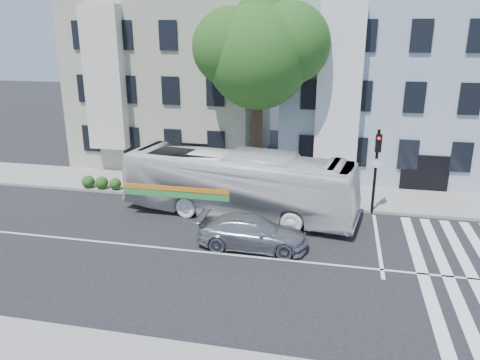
% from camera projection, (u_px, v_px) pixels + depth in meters
% --- Properties ---
extents(ground, '(120.00, 120.00, 0.00)m').
position_uv_depth(ground, '(220.00, 254.00, 19.45)').
color(ground, black).
rests_on(ground, ground).
extents(sidewalk_far, '(80.00, 4.00, 0.15)m').
position_uv_depth(sidewalk_far, '(255.00, 191.00, 26.88)').
color(sidewalk_far, gray).
rests_on(sidewalk_far, ground).
extents(building_left, '(12.00, 10.00, 11.00)m').
position_uv_depth(building_left, '(177.00, 80.00, 33.15)').
color(building_left, gray).
rests_on(building_left, ground).
extents(building_right, '(12.00, 10.00, 11.00)m').
position_uv_depth(building_right, '(381.00, 85.00, 30.32)').
color(building_right, '#93A7AF').
rests_on(building_right, ground).
extents(street_tree, '(7.30, 5.90, 11.10)m').
position_uv_depth(street_tree, '(260.00, 51.00, 25.18)').
color(street_tree, '#2D2116').
rests_on(street_tree, ground).
extents(bus, '(4.49, 12.04, 3.27)m').
position_uv_depth(bus, '(238.00, 184.00, 23.07)').
color(bus, silver).
rests_on(bus, ground).
extents(sedan, '(1.91, 4.70, 1.36)m').
position_uv_depth(sedan, '(252.00, 232.00, 19.86)').
color(sedan, '#A8AAAF').
rests_on(sedan, ground).
extents(hedge, '(8.46, 2.82, 0.70)m').
position_uv_depth(hedge, '(157.00, 187.00, 26.23)').
color(hedge, '#22551B').
rests_on(hedge, sidewalk_far).
extents(traffic_signal, '(0.45, 0.53, 4.33)m').
position_uv_depth(traffic_signal, '(377.00, 161.00, 22.84)').
color(traffic_signal, black).
rests_on(traffic_signal, ground).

